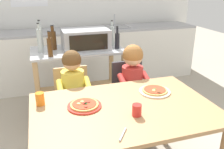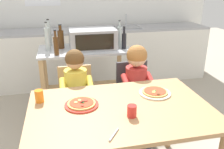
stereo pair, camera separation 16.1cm
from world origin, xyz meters
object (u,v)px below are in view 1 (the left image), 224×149
(bottle_clear_vinegar, at_px, (53,40))
(drinking_cup_red, at_px, (137,110))
(child_in_yellow_shirt, at_px, (74,91))
(serving_spoon, at_px, (123,134))
(dining_chair_left, at_px, (73,101))
(bottle_brown_beer, at_px, (40,36))
(bottle_tall_green_wine, at_px, (50,46))
(pizza_plate_cream, at_px, (155,91))
(toaster_oven, at_px, (86,39))
(drinking_cup_orange, at_px, (40,99))
(child_in_red_shirt, at_px, (134,80))
(kitchen_island_cart, at_px, (79,72))
(bottle_dark_olive_oil, at_px, (40,40))
(dining_table, at_px, (124,118))
(bottle_slim_sauce, at_px, (112,35))
(pizza_plate_red_rimmed, at_px, (84,105))
(bottle_squat_spirits, at_px, (117,40))
(dining_chair_right, at_px, (130,93))

(bottle_clear_vinegar, xyz_separation_m, drinking_cup_red, (0.43, -1.50, -0.20))
(child_in_yellow_shirt, bearing_deg, serving_spoon, -80.61)
(dining_chair_left, xyz_separation_m, child_in_yellow_shirt, (0.00, -0.12, 0.17))
(bottle_brown_beer, relative_size, dining_chair_left, 0.41)
(bottle_tall_green_wine, relative_size, pizza_plate_cream, 1.06)
(toaster_oven, relative_size, drinking_cup_orange, 5.47)
(child_in_red_shirt, relative_size, drinking_cup_orange, 10.28)
(kitchen_island_cart, distance_m, pizza_plate_cream, 1.23)
(bottle_tall_green_wine, distance_m, child_in_yellow_shirt, 0.60)
(child_in_yellow_shirt, height_order, pizza_plate_cream, child_in_yellow_shirt)
(kitchen_island_cart, bearing_deg, bottle_tall_green_wine, -146.71)
(bottle_tall_green_wine, xyz_separation_m, bottle_dark_olive_oil, (-0.09, 0.20, 0.03))
(serving_spoon, bearing_deg, child_in_red_shirt, 63.80)
(bottle_tall_green_wine, relative_size, dining_table, 0.21)
(kitchen_island_cart, distance_m, child_in_red_shirt, 0.82)
(bottle_slim_sauce, distance_m, bottle_clear_vinegar, 0.71)
(pizza_plate_red_rimmed, height_order, drinking_cup_orange, drinking_cup_orange)
(bottle_squat_spirits, relative_size, child_in_yellow_shirt, 0.26)
(kitchen_island_cart, relative_size, dining_table, 0.80)
(serving_spoon, bearing_deg, kitchen_island_cart, 89.80)
(bottle_dark_olive_oil, bearing_deg, bottle_squat_spirits, -6.41)
(child_in_yellow_shirt, height_order, pizza_plate_red_rimmed, child_in_yellow_shirt)
(dining_table, distance_m, drinking_cup_red, 0.20)
(dining_chair_left, bearing_deg, toaster_oven, 64.74)
(pizza_plate_red_rimmed, bearing_deg, dining_chair_left, 90.00)
(bottle_brown_beer, height_order, serving_spoon, bottle_brown_beer)
(pizza_plate_cream, bearing_deg, kitchen_island_cart, 112.18)
(kitchen_island_cart, relative_size, bottle_dark_olive_oil, 3.23)
(bottle_squat_spirits, xyz_separation_m, pizza_plate_red_rimmed, (-0.62, -1.09, -0.21))
(bottle_brown_beer, xyz_separation_m, bottle_squat_spirits, (0.87, -0.33, -0.03))
(bottle_squat_spirits, bearing_deg, drinking_cup_red, -102.74)
(serving_spoon, bearing_deg, dining_chair_right, 66.35)
(child_in_yellow_shirt, bearing_deg, drinking_cup_orange, -129.55)
(child_in_yellow_shirt, xyz_separation_m, drinking_cup_orange, (-0.31, -0.38, 0.15))
(pizza_plate_cream, xyz_separation_m, serving_spoon, (-0.46, -0.50, -0.01))
(toaster_oven, relative_size, child_in_red_shirt, 0.53)
(toaster_oven, bearing_deg, kitchen_island_cart, 171.75)
(bottle_dark_olive_oil, relative_size, dining_table, 0.25)
(bottle_dark_olive_oil, height_order, bottle_clear_vinegar, bottle_dark_olive_oil)
(bottle_tall_green_wine, height_order, bottle_slim_sauce, bottle_slim_sauce)
(serving_spoon, bearing_deg, bottle_tall_green_wine, 102.81)
(bottle_clear_vinegar, height_order, serving_spoon, bottle_clear_vinegar)
(dining_table, bearing_deg, dining_chair_left, 111.26)
(bottle_dark_olive_oil, xyz_separation_m, drinking_cup_red, (0.58, -1.42, -0.22))
(bottle_tall_green_wine, bearing_deg, dining_table, -67.45)
(bottle_dark_olive_oil, height_order, dining_chair_left, bottle_dark_olive_oil)
(bottle_tall_green_wine, height_order, bottle_squat_spirits, bottle_tall_green_wine)
(dining_chair_left, distance_m, serving_spoon, 1.10)
(bottle_tall_green_wine, relative_size, serving_spoon, 1.99)
(bottle_slim_sauce, height_order, child_in_red_shirt, bottle_slim_sauce)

